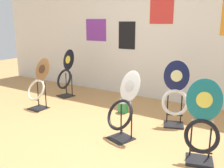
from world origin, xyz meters
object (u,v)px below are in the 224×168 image
at_px(toilet_seat_display_navy_moon, 175,97).
at_px(toilet_seat_display_woodgrain, 39,84).
at_px(toilet_seat_display_jazz_black, 66,74).
at_px(toilet_seat_display_teal_sax, 202,125).
at_px(paint_can, 123,107).
at_px(toilet_seat_display_white_plain, 123,107).

distance_m(toilet_seat_display_navy_moon, toilet_seat_display_woodgrain, 2.25).
bearing_deg(toilet_seat_display_jazz_black, toilet_seat_display_teal_sax, -20.56).
bearing_deg(paint_can, toilet_seat_display_teal_sax, -30.87).
distance_m(toilet_seat_display_woodgrain, paint_can, 1.47).
xyz_separation_m(toilet_seat_display_white_plain, toilet_seat_display_navy_moon, (0.42, 0.74, 0.01)).
relative_size(toilet_seat_display_navy_moon, toilet_seat_display_teal_sax, 1.06).
distance_m(toilet_seat_display_teal_sax, toilet_seat_display_woodgrain, 2.75).
height_order(toilet_seat_display_jazz_black, paint_can, toilet_seat_display_jazz_black).
relative_size(toilet_seat_display_jazz_black, toilet_seat_display_navy_moon, 1.00).
xyz_separation_m(toilet_seat_display_white_plain, paint_can, (-0.46, 0.81, -0.32)).
relative_size(toilet_seat_display_navy_moon, toilet_seat_display_woodgrain, 1.09).
bearing_deg(toilet_seat_display_jazz_black, toilet_seat_display_navy_moon, -7.15).
bearing_deg(toilet_seat_display_jazz_black, paint_can, -8.70).
bearing_deg(toilet_seat_display_white_plain, toilet_seat_display_navy_moon, 60.76).
height_order(toilet_seat_display_white_plain, toilet_seat_display_jazz_black, toilet_seat_display_jazz_black).
height_order(toilet_seat_display_navy_moon, toilet_seat_display_teal_sax, toilet_seat_display_navy_moon).
relative_size(toilet_seat_display_jazz_black, toilet_seat_display_teal_sax, 1.05).
height_order(toilet_seat_display_jazz_black, toilet_seat_display_teal_sax, toilet_seat_display_jazz_black).
distance_m(toilet_seat_display_white_plain, toilet_seat_display_navy_moon, 0.85).
bearing_deg(toilet_seat_display_white_plain, toilet_seat_display_teal_sax, -2.08).
distance_m(toilet_seat_display_jazz_black, toilet_seat_display_woodgrain, 0.80).
xyz_separation_m(toilet_seat_display_white_plain, toilet_seat_display_jazz_black, (-1.89, 1.03, 0.02)).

